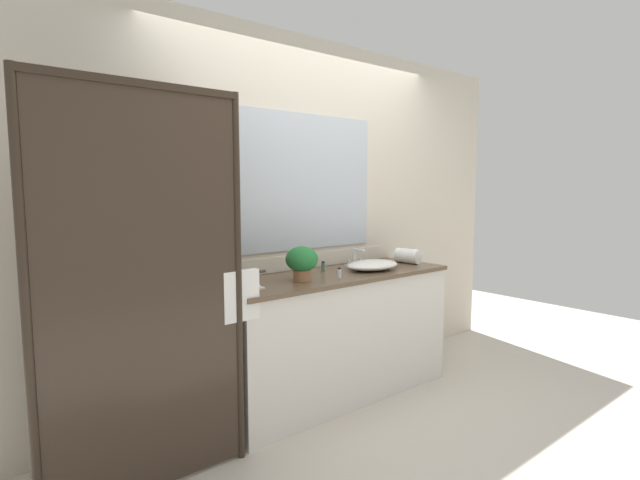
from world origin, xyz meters
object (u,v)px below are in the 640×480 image
object	(u,v)px
sink_basin	(372,265)
faucet	(355,261)
amenity_bottle_conditioner	(323,267)
potted_plant	(302,261)
amenity_bottle_lotion	(303,268)
amenity_bottle_shampoo	(339,273)
soap_dish	(255,287)
rolled_towel_near_edge	(408,256)

from	to	relation	value
sink_basin	faucet	world-z (taller)	faucet
sink_basin	amenity_bottle_conditioner	bearing A→B (deg)	153.27
potted_plant	amenity_bottle_lotion	xyz separation A→B (m)	(0.16, 0.19, -0.08)
amenity_bottle_shampoo	soap_dish	bearing A→B (deg)	174.33
amenity_bottle_lotion	amenity_bottle_shampoo	size ratio (longest dim) A/B	1.30
faucet	potted_plant	distance (m)	0.70
faucet	potted_plant	size ratio (longest dim) A/B	0.75
faucet	amenity_bottle_conditioner	size ratio (longest dim) A/B	2.26
faucet	amenity_bottle_conditioner	bearing A→B (deg)	-177.50
soap_dish	amenity_bottle_lotion	size ratio (longest dim) A/B	1.03
faucet	amenity_bottle_lotion	size ratio (longest dim) A/B	1.75
potted_plant	soap_dish	bearing A→B (deg)	-174.06
soap_dish	rolled_towel_near_edge	world-z (taller)	rolled_towel_near_edge
sink_basin	potted_plant	world-z (taller)	potted_plant
amenity_bottle_conditioner	faucet	bearing A→B (deg)	2.50
sink_basin	faucet	xyz separation A→B (m)	(-0.00, 0.18, 0.01)
amenity_bottle_lotion	rolled_towel_near_edge	world-z (taller)	rolled_towel_near_edge
rolled_towel_near_edge	potted_plant	bearing A→B (deg)	-177.90
amenity_bottle_conditioner	amenity_bottle_shampoo	size ratio (longest dim) A/B	1.01
amenity_bottle_lotion	sink_basin	bearing A→B (deg)	-19.88
faucet	amenity_bottle_shampoo	world-z (taller)	faucet
amenity_bottle_shampoo	potted_plant	bearing A→B (deg)	156.90
potted_plant	soap_dish	world-z (taller)	potted_plant
potted_plant	sink_basin	bearing A→B (deg)	0.60
sink_basin	amenity_bottle_shampoo	bearing A→B (deg)	-165.73
potted_plant	soap_dish	size ratio (longest dim) A/B	2.26
faucet	amenity_bottle_conditioner	world-z (taller)	faucet
amenity_bottle_lotion	potted_plant	bearing A→B (deg)	-129.62
amenity_bottle_conditioner	amenity_bottle_lotion	bearing A→B (deg)	175.27
amenity_bottle_conditioner	rolled_towel_near_edge	world-z (taller)	rolled_towel_near_edge
soap_dish	amenity_bottle_conditioner	bearing A→B (deg)	16.88
soap_dish	amenity_bottle_shampoo	distance (m)	0.63
rolled_towel_near_edge	amenity_bottle_lotion	bearing A→B (deg)	171.01
potted_plant	soap_dish	xyz separation A→B (m)	(-0.38, -0.04, -0.12)
amenity_bottle_lotion	amenity_bottle_shampoo	xyz separation A→B (m)	(0.08, -0.29, -0.01)
amenity_bottle_shampoo	amenity_bottle_conditioner	bearing A→B (deg)	71.91
faucet	rolled_towel_near_edge	world-z (taller)	faucet
soap_dish	rolled_towel_near_edge	bearing A→B (deg)	3.09
amenity_bottle_conditioner	amenity_bottle_shampoo	bearing A→B (deg)	-108.09
sink_basin	potted_plant	xyz separation A→B (m)	(-0.67, -0.01, 0.10)
amenity_bottle_lotion	faucet	bearing A→B (deg)	0.06
amenity_bottle_lotion	amenity_bottle_shampoo	bearing A→B (deg)	-74.61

